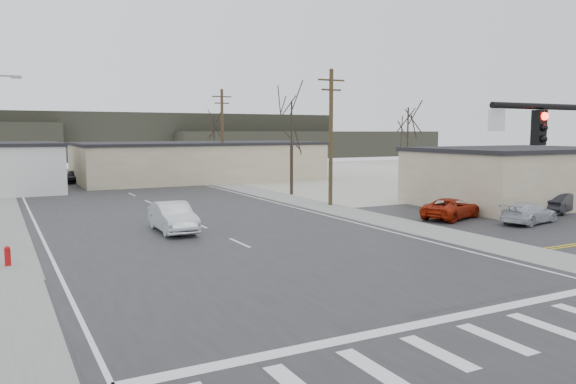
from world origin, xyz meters
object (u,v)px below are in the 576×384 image
at_px(sedan_crossing, 173,217).
at_px(car_parked_dark_a, 484,197).
at_px(car_parked_dark_b, 560,203).
at_px(car_far_a, 158,171).
at_px(car_parked_red, 451,209).
at_px(fire_hydrant, 8,256).
at_px(car_parked_silver, 529,213).
at_px(car_far_b, 74,176).

xyz_separation_m(sedan_crossing, car_parked_dark_a, (22.37, -1.02, -0.02)).
distance_m(car_parked_dark_a, car_parked_dark_b, 4.90).
xyz_separation_m(car_far_a, car_parked_red, (7.68, -41.14, -0.04)).
xyz_separation_m(car_parked_red, car_parked_dark_b, (8.40, -1.43, 0.03)).
xyz_separation_m(fire_hydrant, sedan_crossing, (8.20, 4.59, 0.39)).
bearing_deg(car_far_a, car_parked_red, 92.16).
distance_m(car_far_a, car_parked_dark_b, 45.51).
relative_size(fire_hydrant, sedan_crossing, 0.18).
height_order(fire_hydrant, car_parked_dark_b, car_parked_dark_b).
bearing_deg(car_parked_dark_a, sedan_crossing, 107.27).
height_order(fire_hydrant, sedan_crossing, sedan_crossing).
height_order(car_parked_dark_a, car_parked_silver, car_parked_dark_a).
distance_m(fire_hydrant, sedan_crossing, 9.41).
bearing_deg(car_parked_dark_a, car_far_a, 38.88).
xyz_separation_m(car_far_b, car_parked_dark_b, (26.12, -38.94, -0.01)).
distance_m(car_far_b, car_parked_dark_a, 41.99).
bearing_deg(car_far_b, car_parked_dark_b, -49.56).
bearing_deg(fire_hydrant, car_parked_red, 2.23).
distance_m(fire_hydrant, car_far_b, 39.16).
bearing_deg(car_parked_dark_b, sedan_crossing, 60.24).
bearing_deg(car_far_a, fire_hydrant, 59.27).
distance_m(fire_hydrant, car_parked_silver, 27.89).
bearing_deg(car_parked_dark_a, car_far_b, 53.61).
xyz_separation_m(sedan_crossing, car_parked_dark_b, (25.17, -5.04, -0.13)).
height_order(car_far_b, car_parked_dark_b, car_far_b).
xyz_separation_m(fire_hydrant, car_parked_red, (24.97, 0.97, 0.23)).
relative_size(car_far_a, car_parked_silver, 1.07).
distance_m(fire_hydrant, car_parked_dark_b, 33.37).
xyz_separation_m(fire_hydrant, car_parked_silver, (27.77, -2.55, 0.22)).
relative_size(fire_hydrant, car_parked_red, 0.19).
bearing_deg(fire_hydrant, car_far_b, 79.33).
height_order(car_far_a, car_parked_dark_b, car_far_a).
xyz_separation_m(fire_hydrant, car_parked_dark_a, (30.57, 3.57, 0.37)).
relative_size(fire_hydrant, car_parked_silver, 0.20).
bearing_deg(car_far_b, car_parked_silver, -56.85).
distance_m(car_far_a, car_parked_dark_a, 40.77).
bearing_deg(car_far_a, car_parked_dark_b, 102.28).
distance_m(car_far_a, car_far_b, 10.68).
distance_m(car_far_b, car_parked_silver, 45.88).
relative_size(fire_hydrant, car_far_a, 0.19).
height_order(sedan_crossing, car_parked_silver, sedan_crossing).
xyz_separation_m(car_parked_dark_a, car_parked_dark_b, (2.80, -4.02, -0.11)).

